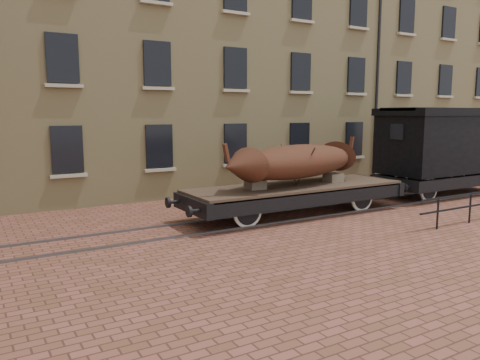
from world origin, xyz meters
TOP-DOWN VIEW (x-y plane):
  - ground at (0.00, 0.00)m, footprint 90.00×90.00m
  - warehouse_cream at (3.00, 9.99)m, footprint 40.00×10.19m
  - rail_track at (0.00, 0.00)m, footprint 30.00×1.52m
  - flatcar_wagon at (0.55, 0.00)m, footprint 8.86×2.40m
  - iron_boat at (0.56, 0.00)m, footprint 6.57×2.95m
  - goods_van at (8.55, 0.00)m, footprint 7.17×2.61m

SIDE VIEW (x-z plane):
  - ground at x=0.00m, z-range 0.00..0.00m
  - rail_track at x=0.00m, z-range 0.00..0.06m
  - flatcar_wagon at x=0.55m, z-range 0.17..1.50m
  - iron_boat at x=0.56m, z-range 1.07..2.65m
  - goods_van at x=8.55m, z-range 0.47..4.18m
  - warehouse_cream at x=3.00m, z-range 0.00..14.00m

